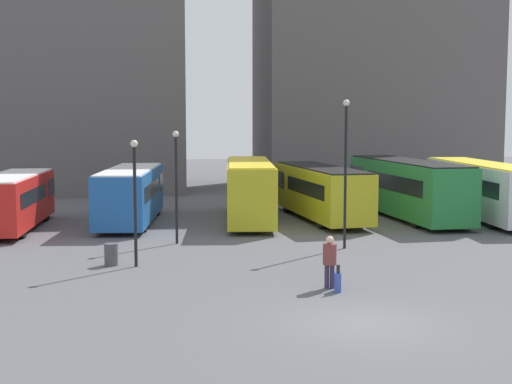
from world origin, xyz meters
TOP-DOWN VIEW (x-y plane):
  - ground_plane at (0.00, 0.00)m, footprint 160.00×160.00m
  - building_block_left at (-11.46, 40.07)m, footprint 16.38×13.93m
  - building_block_right at (12.66, 40.07)m, footprint 18.79×10.54m
  - bus_0 at (-12.70, 18.82)m, footprint 2.86×9.32m
  - bus_1 at (-6.87, 20.14)m, footprint 3.60×10.00m
  - bus_2 at (-0.43, 20.18)m, footprint 3.60×11.16m
  - bus_3 at (3.55, 20.07)m, footprint 3.33×10.64m
  - bus_4 at (8.55, 20.12)m, footprint 3.25×12.18m
  - bus_5 at (12.71, 19.23)m, footprint 3.27×12.37m
  - traveler at (0.06, 4.12)m, footprint 0.53×0.53m
  - suitcase at (0.22, 3.63)m, footprint 0.26×0.36m
  - lamp_post_0 at (-4.66, 13.39)m, footprint 0.28×0.28m
  - lamp_post_1 at (-6.37, 8.57)m, footprint 0.28×0.28m
  - lamp_post_2 at (2.51, 11.14)m, footprint 0.28×0.28m
  - trash_bin at (-7.32, 8.94)m, footprint 0.52×0.52m

SIDE VIEW (x-z plane):
  - ground_plane at x=0.00m, z-range 0.00..0.00m
  - suitcase at x=0.22m, z-range -0.13..0.78m
  - trash_bin at x=-7.32m, z-range 0.00..0.85m
  - traveler at x=0.06m, z-range 0.17..1.92m
  - bus_0 at x=-12.70m, z-range 0.12..2.92m
  - bus_1 at x=-6.87m, z-range 0.13..3.08m
  - bus_3 at x=3.55m, z-range 0.13..3.09m
  - bus_5 at x=12.71m, z-range 0.14..3.28m
  - bus_4 at x=8.55m, z-range 0.14..3.41m
  - bus_2 at x=-0.43m, z-range 0.14..3.42m
  - lamp_post_1 at x=-6.37m, z-range 0.48..5.30m
  - lamp_post_0 at x=-4.66m, z-range 0.49..5.56m
  - lamp_post_2 at x=2.51m, z-range 0.52..6.93m
  - building_block_left at x=-11.46m, z-range 0.00..22.19m
  - building_block_right at x=12.66m, z-range 0.00..28.33m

